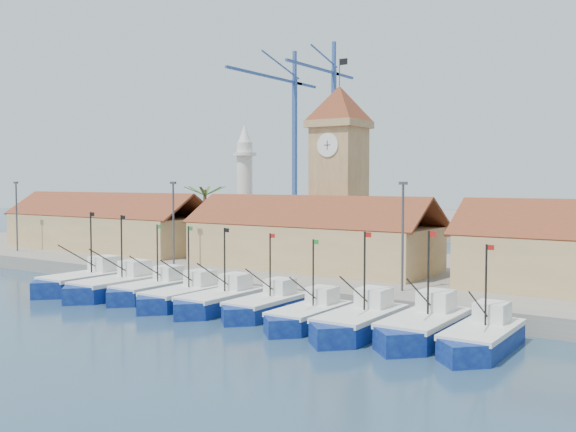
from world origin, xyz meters
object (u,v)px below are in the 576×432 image
Objects in this scene: boat_0 at (83,283)px; minaret at (245,188)px; clock_tower at (339,169)px; boat_5 at (264,307)px.

minaret is at bearing 90.41° from boat_0.
clock_tower is 15.30m from minaret.
boat_5 is at bearing -74.66° from clock_tower.
boat_0 is at bearing -122.38° from clock_tower.
boat_5 is at bearing -49.37° from minaret.
minaret is (-21.24, 24.75, 9.02)m from boat_5.
boat_0 is 26.89m from minaret.
clock_tower reaches higher than boat_0.
boat_0 is 1.18× the size of boat_5.
clock_tower is at bearing 105.34° from boat_5.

